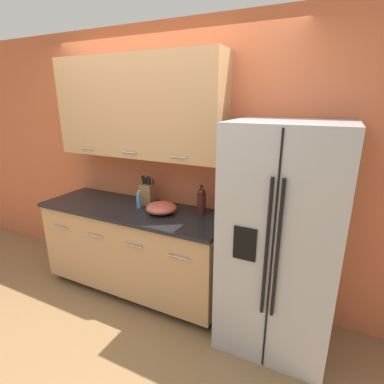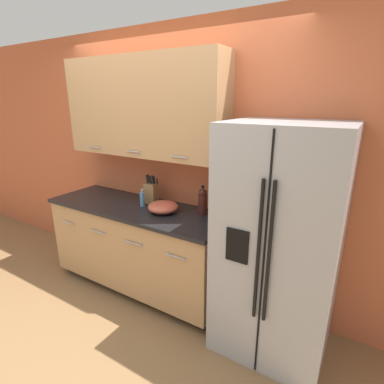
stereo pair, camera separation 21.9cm
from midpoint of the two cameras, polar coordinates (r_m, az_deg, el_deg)
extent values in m
plane|color=olive|center=(2.91, -14.69, -25.04)|extent=(14.00, 14.00, 0.00)
cube|color=#BC5B38|center=(3.06, -1.91, 5.39)|extent=(10.00, 0.05, 2.60)
cube|color=tan|center=(2.96, -7.20, 15.70)|extent=(1.72, 0.32, 0.91)
cylinder|color=#99999E|center=(3.22, -16.18, 8.17)|extent=(0.16, 0.01, 0.01)
cylinder|color=#99999E|center=(2.86, -9.05, 7.57)|extent=(0.16, 0.01, 0.01)
cylinder|color=#99999E|center=(2.56, -0.10, 6.66)|extent=(0.16, 0.01, 0.01)
cube|color=black|center=(3.43, -7.31, -16.25)|extent=(1.85, 0.54, 0.09)
cube|color=tan|center=(3.18, -8.07, -9.96)|extent=(1.89, 0.62, 0.79)
cube|color=black|center=(3.01, -8.54, -3.05)|extent=(1.91, 0.64, 0.03)
cylinder|color=#99999E|center=(3.35, -20.90, -5.48)|extent=(0.20, 0.01, 0.01)
cylinder|color=#99999E|center=(3.02, -15.51, -7.41)|extent=(0.20, 0.01, 0.01)
cylinder|color=#99999E|center=(2.73, -8.83, -9.70)|extent=(0.20, 0.01, 0.01)
cylinder|color=#99999E|center=(2.49, -0.62, -12.29)|extent=(0.20, 0.01, 0.01)
cube|color=#9E9EA0|center=(2.39, 18.75, -9.37)|extent=(0.83, 0.70, 1.79)
cube|color=black|center=(2.09, 16.45, -13.29)|extent=(0.01, 0.01, 1.75)
cylinder|color=black|center=(2.04, 15.59, -11.10)|extent=(0.02, 0.02, 0.98)
cylinder|color=black|center=(2.02, 17.53, -11.49)|extent=(0.02, 0.02, 0.98)
cube|color=black|center=(2.09, 11.62, -10.09)|extent=(0.16, 0.01, 0.24)
cube|color=olive|center=(3.04, -5.74, -0.26)|extent=(0.13, 0.09, 0.21)
cylinder|color=black|center=(3.03, -6.19, 2.58)|extent=(0.02, 0.03, 0.09)
cylinder|color=black|center=(3.01, -6.52, 2.45)|extent=(0.02, 0.04, 0.09)
cylinder|color=black|center=(3.01, -5.66, 2.36)|extent=(0.02, 0.03, 0.07)
cylinder|color=black|center=(2.99, -5.99, 2.29)|extent=(0.01, 0.03, 0.08)
cylinder|color=black|center=(2.99, -5.13, 2.34)|extent=(0.02, 0.03, 0.08)
cylinder|color=black|center=(2.97, -5.46, 2.32)|extent=(0.02, 0.04, 0.09)
cylinder|color=black|center=(2.97, -4.59, 2.06)|extent=(0.02, 0.03, 0.06)
cylinder|color=#3D1914|center=(2.75, 4.32, -2.37)|extent=(0.08, 0.08, 0.19)
sphere|color=#3D1914|center=(2.72, 4.37, -0.21)|extent=(0.08, 0.08, 0.08)
cylinder|color=#3D1914|center=(2.71, 4.38, 0.16)|extent=(0.03, 0.03, 0.06)
cylinder|color=black|center=(2.70, 4.40, 0.98)|extent=(0.03, 0.03, 0.02)
cylinder|color=#4C7FB2|center=(2.97, -7.39, -1.43)|extent=(0.04, 0.04, 0.14)
cylinder|color=#B2B2B5|center=(2.94, -7.46, 0.20)|extent=(0.02, 0.02, 0.04)
cylinder|color=#B2B2B5|center=(2.93, -7.27, 0.49)|extent=(0.03, 0.01, 0.01)
ellipsoid|color=#B24C38|center=(2.81, -3.31, -2.89)|extent=(0.29, 0.29, 0.10)
camera|label=1|loc=(0.11, -87.57, 0.76)|focal=28.00mm
camera|label=2|loc=(0.11, 92.43, -0.76)|focal=28.00mm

